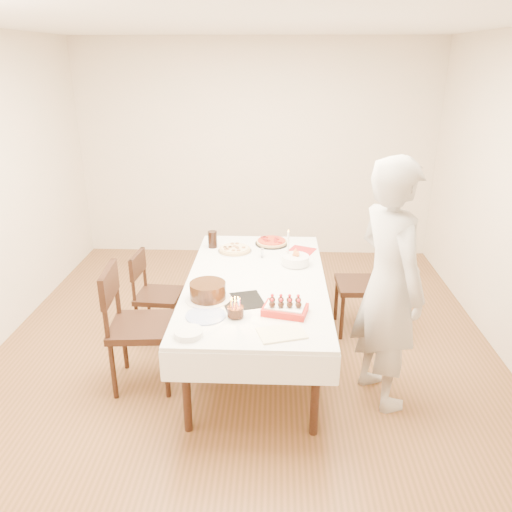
{
  "coord_description": "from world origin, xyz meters",
  "views": [
    {
      "loc": [
        0.25,
        -3.83,
        2.46
      ],
      "look_at": [
        0.1,
        -0.09,
        0.96
      ],
      "focal_mm": 35.0,
      "sensor_mm": 36.0,
      "label": 1
    }
  ],
  "objects_px": {
    "dining_table": "(256,319)",
    "cola_glass": "(213,239)",
    "strawberry_box": "(285,308)",
    "layer_cake": "(208,291)",
    "chair_left_savory": "(159,296)",
    "chair_left_dessert": "(142,327)",
    "pasta_bowl": "(295,260)",
    "person": "(389,285)",
    "pizza_white": "(235,250)",
    "chair_right_savory": "(361,285)",
    "pizza_pepperoni": "(272,242)",
    "taper_candle": "(288,246)",
    "birthday_cake": "(235,307)"
  },
  "relations": [
    {
      "from": "dining_table",
      "to": "person",
      "type": "height_order",
      "value": "person"
    },
    {
      "from": "cola_glass",
      "to": "pizza_white",
      "type": "bearing_deg",
      "value": -26.59
    },
    {
      "from": "person",
      "to": "pizza_white",
      "type": "relative_size",
      "value": 5.86
    },
    {
      "from": "chair_left_savory",
      "to": "chair_left_dessert",
      "type": "distance_m",
      "value": 0.73
    },
    {
      "from": "chair_right_savory",
      "to": "pizza_white",
      "type": "relative_size",
      "value": 2.92
    },
    {
      "from": "chair_right_savory",
      "to": "birthday_cake",
      "type": "height_order",
      "value": "chair_right_savory"
    },
    {
      "from": "person",
      "to": "strawberry_box",
      "type": "bearing_deg",
      "value": 75.36
    },
    {
      "from": "chair_right_savory",
      "to": "chair_left_savory",
      "type": "relative_size",
      "value": 1.12
    },
    {
      "from": "chair_left_savory",
      "to": "birthday_cake",
      "type": "height_order",
      "value": "birthday_cake"
    },
    {
      "from": "chair_left_dessert",
      "to": "taper_candle",
      "type": "distance_m",
      "value": 1.44
    },
    {
      "from": "strawberry_box",
      "to": "layer_cake",
      "type": "bearing_deg",
      "value": 161.34
    },
    {
      "from": "birthday_cake",
      "to": "person",
      "type": "bearing_deg",
      "value": 8.76
    },
    {
      "from": "pizza_pepperoni",
      "to": "taper_candle",
      "type": "relative_size",
      "value": 1.03
    },
    {
      "from": "dining_table",
      "to": "cola_glass",
      "type": "distance_m",
      "value": 0.97
    },
    {
      "from": "chair_left_savory",
      "to": "person",
      "type": "xyz_separation_m",
      "value": [
        1.88,
        -0.82,
        0.52
      ]
    },
    {
      "from": "layer_cake",
      "to": "pizza_white",
      "type": "bearing_deg",
      "value": 82.97
    },
    {
      "from": "taper_candle",
      "to": "chair_left_dessert",
      "type": "bearing_deg",
      "value": -145.98
    },
    {
      "from": "taper_candle",
      "to": "birthday_cake",
      "type": "xyz_separation_m",
      "value": [
        -0.39,
        -1.03,
        -0.08
      ]
    },
    {
      "from": "chair_right_savory",
      "to": "chair_left_savory",
      "type": "height_order",
      "value": "chair_right_savory"
    },
    {
      "from": "dining_table",
      "to": "person",
      "type": "xyz_separation_m",
      "value": [
        0.97,
        -0.48,
        0.56
      ]
    },
    {
      "from": "pizza_pepperoni",
      "to": "pasta_bowl",
      "type": "height_order",
      "value": "pasta_bowl"
    },
    {
      "from": "chair_right_savory",
      "to": "person",
      "type": "height_order",
      "value": "person"
    },
    {
      "from": "pizza_pepperoni",
      "to": "chair_left_savory",
      "type": "bearing_deg",
      "value": -153.93
    },
    {
      "from": "dining_table",
      "to": "pasta_bowl",
      "type": "bearing_deg",
      "value": 44.58
    },
    {
      "from": "layer_cake",
      "to": "birthday_cake",
      "type": "relative_size",
      "value": 2.64
    },
    {
      "from": "chair_left_dessert",
      "to": "pasta_bowl",
      "type": "relative_size",
      "value": 4.21
    },
    {
      "from": "pizza_white",
      "to": "pasta_bowl",
      "type": "relative_size",
      "value": 1.33
    },
    {
      "from": "cola_glass",
      "to": "layer_cake",
      "type": "relative_size",
      "value": 0.47
    },
    {
      "from": "birthday_cake",
      "to": "pasta_bowl",
      "type": "bearing_deg",
      "value": 65.03
    },
    {
      "from": "cola_glass",
      "to": "birthday_cake",
      "type": "relative_size",
      "value": 1.23
    },
    {
      "from": "chair_right_savory",
      "to": "birthday_cake",
      "type": "bearing_deg",
      "value": -134.31
    },
    {
      "from": "dining_table",
      "to": "chair_left_savory",
      "type": "height_order",
      "value": "chair_left_savory"
    },
    {
      "from": "dining_table",
      "to": "pizza_white",
      "type": "relative_size",
      "value": 6.69
    },
    {
      "from": "person",
      "to": "chair_left_dessert",
      "type": "bearing_deg",
      "value": 65.23
    },
    {
      "from": "person",
      "to": "layer_cake",
      "type": "height_order",
      "value": "person"
    },
    {
      "from": "taper_candle",
      "to": "chair_left_savory",
      "type": "bearing_deg",
      "value": -177.86
    },
    {
      "from": "chair_left_dessert",
      "to": "layer_cake",
      "type": "xyz_separation_m",
      "value": [
        0.53,
        0.01,
        0.31
      ]
    },
    {
      "from": "chair_left_dessert",
      "to": "person",
      "type": "xyz_separation_m",
      "value": [
        1.85,
        -0.09,
        0.43
      ]
    },
    {
      "from": "pizza_pepperoni",
      "to": "taper_candle",
      "type": "bearing_deg",
      "value": -72.12
    },
    {
      "from": "pizza_white",
      "to": "layer_cake",
      "type": "xyz_separation_m",
      "value": [
        -0.12,
        -1.0,
        0.05
      ]
    },
    {
      "from": "pasta_bowl",
      "to": "strawberry_box",
      "type": "relative_size",
      "value": 0.77
    },
    {
      "from": "cola_glass",
      "to": "birthday_cake",
      "type": "bearing_deg",
      "value": -76.6
    },
    {
      "from": "pizza_pepperoni",
      "to": "layer_cake",
      "type": "height_order",
      "value": "layer_cake"
    },
    {
      "from": "layer_cake",
      "to": "strawberry_box",
      "type": "xyz_separation_m",
      "value": [
        0.58,
        -0.2,
        -0.03
      ]
    },
    {
      "from": "pasta_bowl",
      "to": "strawberry_box",
      "type": "height_order",
      "value": "pasta_bowl"
    },
    {
      "from": "chair_right_savory",
      "to": "cola_glass",
      "type": "distance_m",
      "value": 1.47
    },
    {
      "from": "chair_left_dessert",
      "to": "pizza_white",
      "type": "xyz_separation_m",
      "value": [
        0.65,
        1.01,
        0.27
      ]
    },
    {
      "from": "chair_left_dessert",
      "to": "strawberry_box",
      "type": "bearing_deg",
      "value": 166.17
    },
    {
      "from": "person",
      "to": "pizza_pepperoni",
      "type": "relative_size",
      "value": 5.78
    },
    {
      "from": "pizza_white",
      "to": "pizza_pepperoni",
      "type": "height_order",
      "value": "same"
    }
  ]
}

